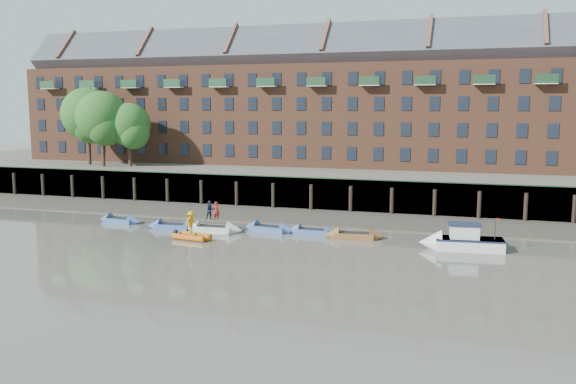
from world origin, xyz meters
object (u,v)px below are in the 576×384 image
at_px(person_rower_b, 210,210).
at_px(rowboat_2, 173,226).
at_px(rib_tender, 193,237).
at_px(rowboat_3, 214,229).
at_px(rowboat_5, 313,232).
at_px(motor_launch, 455,241).
at_px(person_rib_crew, 191,222).
at_px(rowboat_6, 354,236).
at_px(rowboat_1, 120,220).
at_px(rowboat_4, 269,229).
at_px(person_rower_a, 216,211).

bearing_deg(person_rower_b, rowboat_2, 145.91).
relative_size(rib_tender, person_rower_b, 1.99).
relative_size(rowboat_3, rowboat_5, 1.17).
xyz_separation_m(rowboat_5, motor_launch, (11.27, -2.01, 0.41)).
relative_size(rib_tender, person_rib_crew, 1.82).
bearing_deg(rowboat_2, rowboat_6, -2.75).
xyz_separation_m(motor_launch, person_rower_b, (-19.70, 0.63, 1.14)).
bearing_deg(rowboat_1, motor_launch, -0.11).
distance_m(rowboat_1, rowboat_4, 13.97).
relative_size(rowboat_3, rib_tender, 1.59).
bearing_deg(rowboat_3, rib_tender, -99.56).
distance_m(rowboat_3, person_rower_b, 1.57).
bearing_deg(motor_launch, person_rib_crew, 1.58).
distance_m(rowboat_3, rib_tender, 3.15).
height_order(rowboat_5, person_rower_b, person_rower_b).
distance_m(rowboat_5, rib_tender, 9.59).
height_order(rowboat_3, rib_tender, rowboat_3).
height_order(rowboat_3, rowboat_6, rowboat_3).
distance_m(person_rower_b, person_rib_crew, 3.35).
distance_m(rowboat_6, person_rower_b, 12.10).
relative_size(rowboat_2, rowboat_3, 0.92).
relative_size(rowboat_1, person_rower_a, 2.70).
bearing_deg(rowboat_4, rowboat_1, -171.96).
distance_m(rowboat_2, motor_launch, 23.12).
bearing_deg(rowboat_2, motor_launch, -7.33).
distance_m(rowboat_3, rowboat_6, 11.65).
height_order(rowboat_4, person_rower_b, person_rower_b).
bearing_deg(rowboat_1, rowboat_6, 2.50).
distance_m(motor_launch, person_rower_a, 19.09).
bearing_deg(motor_launch, rowboat_6, -16.48).
xyz_separation_m(rowboat_1, person_rib_crew, (9.17, -4.32, 1.15)).
distance_m(rowboat_1, rowboat_2, 5.96).
height_order(rowboat_5, rowboat_6, rowboat_6).
bearing_deg(rowboat_5, rowboat_2, -172.47).
height_order(rowboat_4, motor_launch, motor_launch).
relative_size(rowboat_1, rib_tender, 1.36).
height_order(rowboat_6, person_rower_b, person_rower_b).
height_order(rib_tender, person_rower_b, person_rower_b).
bearing_deg(rib_tender, rowboat_5, 37.81).
distance_m(rowboat_5, person_rower_a, 8.10).
height_order(person_rower_a, person_rower_b, person_rower_a).
xyz_separation_m(rowboat_4, rib_tender, (-4.62, -4.71, -0.00)).
bearing_deg(rib_tender, rowboat_6, 27.45).
relative_size(person_rower_a, person_rower_b, 1.01).
relative_size(rowboat_6, motor_launch, 0.79).
distance_m(rowboat_2, person_rib_crew, 4.76).
distance_m(rowboat_6, person_rib_crew, 12.80).
bearing_deg(rowboat_3, rowboat_2, 174.90).
relative_size(rowboat_4, person_rib_crew, 2.72).
bearing_deg(rowboat_6, person_rower_a, 176.98).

